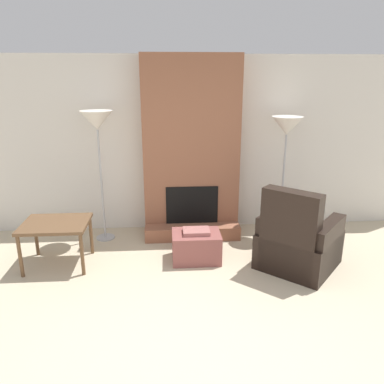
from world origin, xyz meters
TOP-DOWN VIEW (x-y plane):
  - ground_plane at (0.00, 0.00)m, footprint 24.00×24.00m
  - wall_back at (0.00, 2.93)m, footprint 7.20×0.06m
  - fireplace at (0.00, 2.71)m, footprint 1.39×0.63m
  - ottoman at (0.00, 1.75)m, footprint 0.62×0.45m
  - armchair at (1.22, 1.46)m, footprint 1.21×1.21m
  - side_table at (-1.75, 1.75)m, footprint 0.80×0.65m
  - floor_lamp_left at (-1.29, 2.52)m, footprint 0.44×0.44m
  - floor_lamp_right at (1.34, 2.52)m, footprint 0.44×0.44m

SIDE VIEW (x-z plane):
  - ground_plane at x=0.00m, z-range 0.00..0.00m
  - ottoman at x=0.00m, z-range -0.02..0.41m
  - armchair at x=1.22m, z-range -0.21..0.86m
  - side_table at x=-1.75m, z-range 0.22..0.79m
  - fireplace at x=0.00m, z-range -0.07..2.53m
  - wall_back at x=0.00m, z-range 0.00..2.60m
  - floor_lamp_right at x=1.34m, z-range 0.69..2.45m
  - floor_lamp_left at x=-1.29m, z-range 0.73..2.59m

